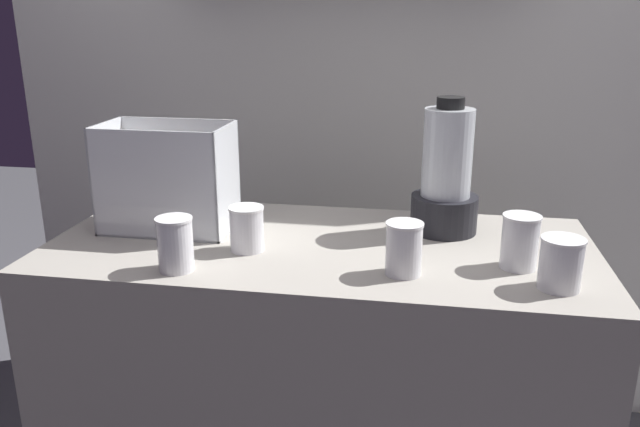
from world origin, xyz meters
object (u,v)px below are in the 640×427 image
Objects in this scene: blender_pitcher at (446,179)px; juice_cup_carrot_left at (247,231)px; juice_cup_beet_far_left at (176,247)px; juice_cup_orange_far_right at (560,266)px; carrot_display_bin at (168,197)px; juice_cup_mango_right at (520,244)px; juice_cup_pomegranate_middle at (404,252)px.

blender_pitcher is 0.55m from juice_cup_carrot_left.
juice_cup_beet_far_left is 1.10× the size of juice_cup_orange_far_right.
carrot_display_bin is 3.05× the size of juice_cup_carrot_left.
juice_cup_beet_far_left is 0.99× the size of juice_cup_mango_right.
carrot_display_bin is at bearing 166.41° from juice_cup_orange_far_right.
carrot_display_bin reaches higher than juice_cup_carrot_left.
juice_cup_beet_far_left reaches higher than juice_cup_orange_far_right.
juice_cup_mango_right is (0.26, 0.08, 0.01)m from juice_cup_pomegranate_middle.
juice_cup_carrot_left is 0.74m from juice_cup_orange_far_right.
carrot_display_bin is at bearing 161.72° from juice_cup_pomegranate_middle.
juice_cup_pomegranate_middle is 0.28m from juice_cup_mango_right.
blender_pitcher is 0.35m from juice_cup_pomegranate_middle.
blender_pitcher reaches higher than juice_cup_carrot_left.
juice_cup_carrot_left is at bearing -154.36° from blender_pitcher.
juice_cup_orange_far_right is at bearing -55.93° from juice_cup_mango_right.
blender_pitcher is 3.21× the size of juice_cup_carrot_left.
juice_cup_mango_right is at bearing 10.81° from juice_cup_beet_far_left.
juice_cup_carrot_left is at bearing -26.48° from carrot_display_bin.
juice_cup_pomegranate_middle is 0.96× the size of juice_cup_mango_right.
carrot_display_bin is 0.95× the size of blender_pitcher.
juice_cup_carrot_left is 0.66m from juice_cup_mango_right.
juice_cup_beet_far_left is at bearing -147.83° from blender_pitcher.
blender_pitcher is at bearing 7.90° from carrot_display_bin.
juice_cup_orange_far_right is (0.73, -0.11, 0.00)m from juice_cup_carrot_left.
blender_pitcher is 3.15× the size of juice_cup_orange_far_right.
juice_cup_orange_far_right is at bearing -54.80° from blender_pitcher.
blender_pitcher reaches higher than juice_cup_pomegranate_middle.
juice_cup_beet_far_left reaches higher than juice_cup_carrot_left.
juice_cup_carrot_left is (0.13, 0.15, -0.01)m from juice_cup_beet_far_left.
carrot_display_bin reaches higher than juice_cup_beet_far_left.
juice_cup_pomegranate_middle is (-0.09, -0.32, -0.09)m from blender_pitcher.
blender_pitcher reaches higher than juice_cup_orange_far_right.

